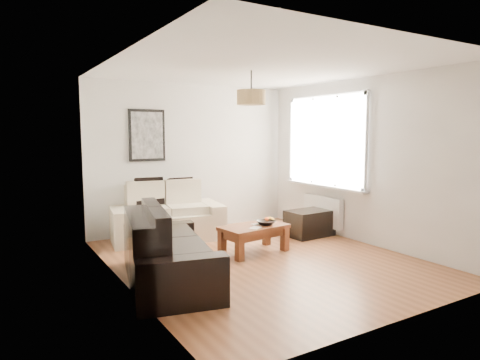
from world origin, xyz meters
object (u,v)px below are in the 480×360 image
ottoman (309,223)px  loveseat_cream (167,212)px  sofa_leather (169,248)px  coffee_table (254,239)px

ottoman → loveseat_cream: bearing=153.7°
sofa_leather → ottoman: bearing=-60.2°
sofa_leather → loveseat_cream: bearing=-8.0°
loveseat_cream → sofa_leather: size_ratio=0.94×
sofa_leather → ottoman: size_ratio=2.45×
loveseat_cream → sofa_leather: 2.08m
coffee_table → ottoman: 1.40m
sofa_leather → ottoman: 3.02m
sofa_leather → coffee_table: (1.52, 0.52, -0.21)m
sofa_leather → coffee_table: bearing=-58.3°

